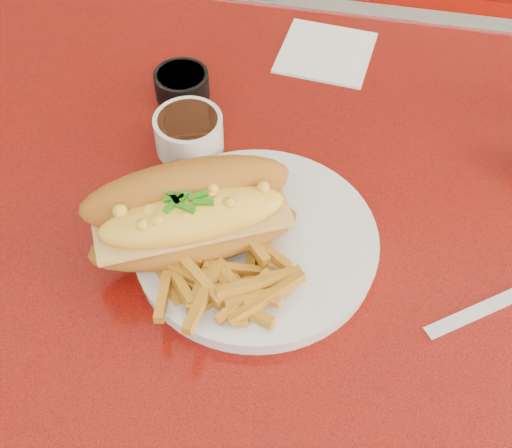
% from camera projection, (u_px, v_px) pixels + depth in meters
% --- Properties ---
extents(diner_table, '(1.23, 0.83, 0.77)m').
position_uv_depth(diner_table, '(307.00, 318.00, 0.85)').
color(diner_table, red).
rests_on(diner_table, ground).
extents(booth_bench_far, '(1.20, 0.51, 0.90)m').
position_uv_depth(booth_bench_far, '(355.00, 89.00, 1.60)').
color(booth_bench_far, maroon).
rests_on(booth_bench_far, ground).
extents(dinner_plate, '(0.26, 0.26, 0.02)m').
position_uv_depth(dinner_plate, '(256.00, 243.00, 0.71)').
color(dinner_plate, silver).
rests_on(dinner_plate, diner_table).
extents(mac_hoagie, '(0.23, 0.18, 0.09)m').
position_uv_depth(mac_hoagie, '(191.00, 214.00, 0.67)').
color(mac_hoagie, '#AB641B').
rests_on(mac_hoagie, dinner_plate).
extents(fries_pile, '(0.15, 0.14, 0.04)m').
position_uv_depth(fries_pile, '(211.00, 264.00, 0.66)').
color(fries_pile, gold).
rests_on(fries_pile, dinner_plate).
extents(fork, '(0.04, 0.13, 0.00)m').
position_uv_depth(fork, '(266.00, 212.00, 0.72)').
color(fork, silver).
rests_on(fork, dinner_plate).
extents(gravy_ramekin, '(0.08, 0.08, 0.04)m').
position_uv_depth(gravy_ramekin, '(189.00, 132.00, 0.79)').
color(gravy_ramekin, silver).
rests_on(gravy_ramekin, diner_table).
extents(sauce_cup_left, '(0.07, 0.07, 0.03)m').
position_uv_depth(sauce_cup_left, '(182.00, 84.00, 0.85)').
color(sauce_cup_left, black).
rests_on(sauce_cup_left, diner_table).
extents(paper_napkin, '(0.12, 0.12, 0.00)m').
position_uv_depth(paper_napkin, '(326.00, 53.00, 0.91)').
color(paper_napkin, white).
rests_on(paper_napkin, diner_table).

